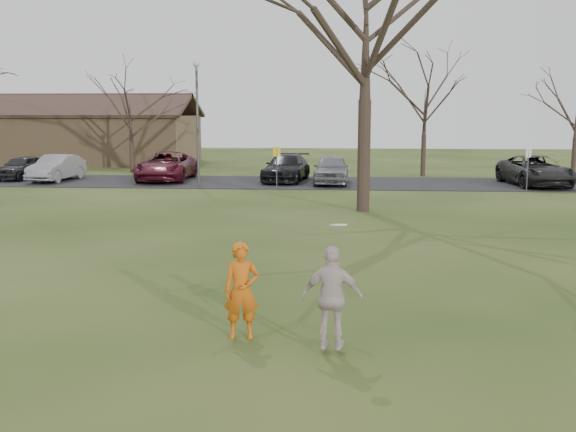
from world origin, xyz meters
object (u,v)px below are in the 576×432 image
Objects in this scene: car_3 at (286,168)px; car_4 at (331,169)px; player_defender at (242,291)px; lamp_post at (197,108)px; catching_play at (333,298)px; car_1 at (57,168)px; building at (58,137)px; car_2 at (166,166)px; car_6 at (535,170)px; car_0 at (22,167)px; big_tree at (366,22)px.

car_4 is at bearing -17.07° from car_3.
player_defender is 0.26× the size of lamp_post.
lamp_post is (-7.03, 22.79, 3.06)m from catching_play.
building is (-5.66, 13.28, 1.19)m from car_1.
car_2 is at bearing 110.18° from catching_play.
player_defender is at bearing -121.65° from car_6.
car_0 is 11.57m from lamp_post.
player_defender is 0.12× the size of big_tree.
big_tree reaches higher than car_4.
player_defender is 25.22m from car_3.
player_defender reaches higher than car_2.
car_3 is 2.69m from car_4.
player_defender reaches higher than car_6.
lamp_post is at bearing 107.16° from catching_play.
catching_play reaches higher than car_6.
player_defender is at bearing -56.11° from car_1.
car_6 reaches higher than car_1.
big_tree is (1.36, -9.44, 6.21)m from car_4.
catching_play is at bearing -87.97° from car_4.
catching_play is at bearing -76.77° from car_3.
lamp_post is at bearing -7.95° from car_0.
player_defender is 42.42m from building.
big_tree reaches higher than building.
car_4 reaches higher than car_0.
building is (-20.64, 13.56, 1.14)m from car_4.
car_1 is at bearing 121.59° from catching_play.
player_defender is 0.42× the size of car_0.
car_6 is at bearing 5.52° from car_0.
car_3 is at bearing 85.73° from player_defender.
car_3 is (6.62, 0.05, -0.06)m from car_2.
building is at bearing 150.38° from car_6.
car_0 is 22.33m from big_tree.
big_tree reaches higher than car_0.
car_2 is at bearing -47.28° from building.
building reaches higher than car_4.
lamp_post reaches higher than player_defender.
car_3 is (14.87, 0.05, 0.06)m from car_0.
catching_play is (15.38, -25.01, 0.16)m from car_1.
car_0 is at bearing 171.83° from car_6.
car_1 is 0.21× the size of building.
car_1 is 5.95m from car_2.
car_4 is 11.38m from big_tree.
big_tree reaches higher than car_2.
lamp_post is at bearing -10.64° from car_1.
car_1 is at bearing -179.97° from car_4.
big_tree is at bearing -21.65° from car_0.
car_4 is 0.31× the size of big_tree.
player_defender reaches higher than car_0.
building is at bearing 132.09° from lamp_post.
car_2 is 9.14m from car_4.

